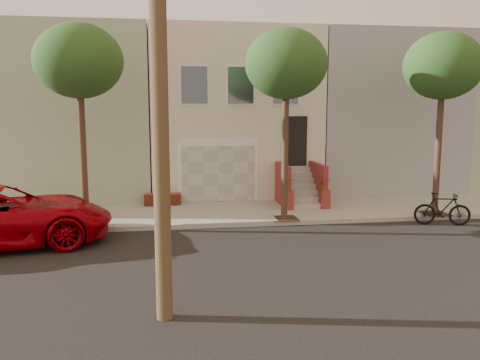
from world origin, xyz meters
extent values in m
plane|color=black|center=(0.00, 0.00, 0.00)|extent=(90.00, 90.00, 0.00)
cube|color=#9A988C|center=(0.00, 5.35, 0.07)|extent=(40.00, 3.70, 0.15)
cube|color=beige|center=(0.00, 11.20, 3.65)|extent=(7.00, 8.00, 7.00)
cube|color=#8DA282|center=(-6.80, 11.20, 3.65)|extent=(6.50, 8.00, 7.00)
cube|color=#989BA0|center=(6.80, 11.20, 3.65)|extent=(6.50, 8.00, 7.00)
cube|color=white|center=(-0.90, 7.22, 1.40)|extent=(3.20, 0.12, 2.50)
cube|color=#B8B8B4|center=(-0.90, 7.16, 1.30)|extent=(2.90, 0.06, 2.20)
cube|color=#9A988C|center=(-0.90, 5.35, 0.16)|extent=(3.20, 3.70, 0.02)
cube|color=#973D29|center=(-3.10, 6.90, 0.37)|extent=(1.40, 0.45, 0.44)
cube|color=black|center=(2.20, 7.17, 2.55)|extent=(1.00, 0.06, 2.00)
cube|color=#3F4751|center=(-1.80, 7.17, 4.75)|extent=(1.00, 0.06, 1.40)
cube|color=white|center=(-1.80, 7.19, 4.75)|extent=(1.15, 0.05, 1.55)
cube|color=#3F4751|center=(0.00, 7.17, 4.75)|extent=(1.00, 0.06, 1.40)
cube|color=white|center=(0.00, 7.19, 4.75)|extent=(1.15, 0.05, 1.55)
cube|color=#3F4751|center=(1.80, 7.17, 4.75)|extent=(1.00, 0.06, 1.40)
cube|color=white|center=(1.80, 7.19, 4.75)|extent=(1.15, 0.05, 1.55)
cube|color=#9A988C|center=(2.20, 5.38, 0.25)|extent=(1.20, 0.28, 0.20)
cube|color=#9A988C|center=(2.20, 5.66, 0.45)|extent=(1.20, 0.28, 0.20)
cube|color=#9A988C|center=(2.20, 5.94, 0.65)|extent=(1.20, 0.28, 0.20)
cube|color=#9A988C|center=(2.20, 6.22, 0.85)|extent=(1.20, 0.28, 0.20)
cube|color=#9A988C|center=(2.20, 6.50, 1.05)|extent=(1.20, 0.28, 0.20)
cube|color=#9A988C|center=(2.20, 6.78, 1.25)|extent=(1.20, 0.28, 0.20)
cube|color=#9A988C|center=(2.20, 7.06, 1.45)|extent=(1.20, 0.28, 0.20)
cube|color=maroon|center=(1.50, 6.22, 0.95)|extent=(0.18, 1.96, 1.60)
cube|color=maroon|center=(2.90, 6.22, 0.95)|extent=(0.18, 1.96, 1.60)
cube|color=maroon|center=(1.50, 5.34, 0.50)|extent=(0.35, 0.35, 0.70)
imported|color=#184217|center=(1.50, 5.34, 1.07)|extent=(0.40, 0.35, 0.45)
cube|color=maroon|center=(2.90, 5.34, 0.50)|extent=(0.35, 0.35, 0.70)
imported|color=#184217|center=(2.90, 5.34, 1.07)|extent=(0.41, 0.35, 0.45)
cube|color=#2D2116|center=(-5.50, 3.90, 0.15)|extent=(0.90, 0.90, 0.02)
cylinder|color=#342317|center=(-5.50, 3.90, 2.25)|extent=(0.22, 0.22, 4.20)
ellipsoid|color=#184217|center=(-5.50, 3.90, 5.30)|extent=(2.70, 2.57, 2.29)
cube|color=#2D2116|center=(1.00, 3.90, 0.15)|extent=(0.90, 0.90, 0.02)
cylinder|color=#342317|center=(1.00, 3.90, 2.25)|extent=(0.22, 0.22, 4.20)
ellipsoid|color=#184217|center=(1.00, 3.90, 5.30)|extent=(2.70, 2.57, 2.29)
cube|color=#2D2116|center=(6.50, 3.90, 0.15)|extent=(0.90, 0.90, 0.02)
cylinder|color=#342317|center=(6.50, 3.90, 2.25)|extent=(0.22, 0.22, 4.20)
ellipsoid|color=#184217|center=(6.50, 3.90, 5.30)|extent=(2.70, 2.57, 2.29)
cylinder|color=#4E3924|center=(-3.00, -3.20, 5.00)|extent=(0.30, 0.30, 10.00)
imported|color=black|center=(6.13, 2.81, 0.55)|extent=(1.90, 1.00, 1.10)
camera|label=1|loc=(-2.90, -11.92, 3.87)|focal=36.55mm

